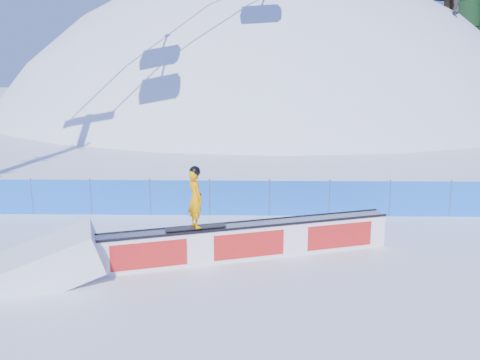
{
  "coord_description": "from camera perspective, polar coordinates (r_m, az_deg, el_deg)",
  "views": [
    {
      "loc": [
        -1.63,
        -12.76,
        5.22
      ],
      "look_at": [
        -1.94,
        2.76,
        1.63
      ],
      "focal_mm": 40.0,
      "sensor_mm": 36.0,
      "label": 1
    }
  ],
  "objects": [
    {
      "name": "snow_ramp",
      "position": [
        13.85,
        -19.76,
        -9.93
      ],
      "size": [
        3.07,
        2.41,
        1.68
      ],
      "primitive_type": null,
      "rotation": [
        0.0,
        -0.31,
        0.31
      ],
      "color": "white",
      "rests_on": "ground"
    },
    {
      "name": "safety_fence",
      "position": [
        17.94,
        6.34,
        -1.96
      ],
      "size": [
        22.05,
        0.05,
        1.3
      ],
      "color": "blue",
      "rests_on": "ground"
    },
    {
      "name": "ground",
      "position": [
        13.89,
        7.92,
        -9.19
      ],
      "size": [
        160.0,
        160.0,
        0.0
      ],
      "primitive_type": "plane",
      "color": "white",
      "rests_on": "ground"
    },
    {
      "name": "snow_hill",
      "position": [
        59.51,
        2.68,
        -9.94
      ],
      "size": [
        64.0,
        64.0,
        64.0
      ],
      "color": "white",
      "rests_on": "ground"
    },
    {
      "name": "snowboarder",
      "position": [
        13.49,
        -4.79,
        -1.92
      ],
      "size": [
        1.56,
        0.73,
        1.62
      ],
      "rotation": [
        0.0,
        0.0,
        2.11
      ],
      "color": "black",
      "rests_on": "rail_box"
    },
    {
      "name": "rail_box",
      "position": [
        14.19,
        0.68,
        -6.53
      ],
      "size": [
        7.77,
        2.93,
        0.96
      ],
      "rotation": [
        0.0,
        0.0,
        0.31
      ],
      "color": "white",
      "rests_on": "ground"
    }
  ]
}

